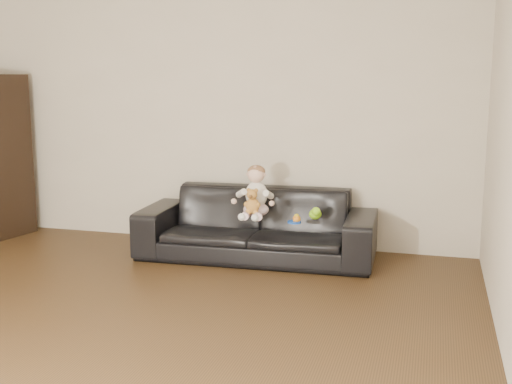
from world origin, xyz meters
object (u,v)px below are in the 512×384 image
(baby, at_px, (256,194))
(toy_rattle, at_px, (297,219))
(toy_blue_disc, at_px, (294,222))
(toy_green, at_px, (315,214))
(teddy_bear, at_px, (252,202))
(sofa, at_px, (257,224))

(baby, bearing_deg, toy_rattle, -35.55)
(baby, distance_m, toy_rattle, 0.46)
(baby, height_order, toy_blue_disc, baby)
(baby, bearing_deg, toy_green, -12.28)
(baby, bearing_deg, teddy_bear, -101.67)
(toy_blue_disc, bearing_deg, toy_rattle, 31.25)
(baby, xyz_separation_m, toy_blue_disc, (0.39, -0.16, -0.20))
(toy_green, height_order, toy_blue_disc, toy_green)
(sofa, bearing_deg, toy_green, -10.47)
(sofa, xyz_separation_m, toy_green, (0.55, -0.08, 0.14))
(baby, xyz_separation_m, toy_green, (0.53, 0.03, -0.16))
(sofa, relative_size, toy_green, 16.05)
(baby, distance_m, toy_green, 0.56)
(sofa, bearing_deg, baby, -80.86)
(sofa, relative_size, toy_rattle, 31.43)
(baby, height_order, toy_rattle, baby)
(sofa, xyz_separation_m, baby, (0.02, -0.12, 0.30))
(teddy_bear, xyz_separation_m, toy_green, (0.52, 0.17, -0.12))
(sofa, distance_m, teddy_bear, 0.37)
(baby, relative_size, toy_rattle, 6.78)
(sofa, distance_m, toy_green, 0.58)
(toy_green, distance_m, toy_blue_disc, 0.24)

